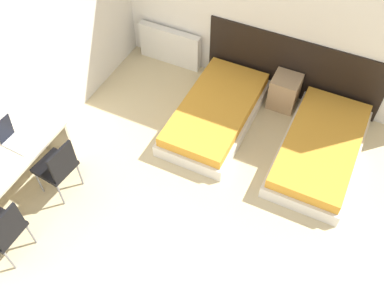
{
  "coord_description": "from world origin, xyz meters",
  "views": [
    {
      "loc": [
        1.36,
        -0.29,
        4.46
      ],
      "look_at": [
        0.0,
        2.51,
        0.55
      ],
      "focal_mm": 40.0,
      "sensor_mm": 36.0,
      "label": 1
    }
  ],
  "objects_px": {
    "bed_near_door": "(320,149)",
    "chair_near_notebook": "(4,230)",
    "bed_near_window": "(216,113)",
    "nightstand": "(284,91)",
    "chair_near_laptop": "(58,166)",
    "laptop": "(14,139)"
  },
  "relations": [
    {
      "from": "bed_near_window",
      "to": "bed_near_door",
      "type": "distance_m",
      "value": 1.48
    },
    {
      "from": "chair_near_notebook",
      "to": "bed_near_window",
      "type": "bearing_deg",
      "value": 68.51
    },
    {
      "from": "bed_near_door",
      "to": "chair_near_notebook",
      "type": "relative_size",
      "value": 2.19
    },
    {
      "from": "bed_near_window",
      "to": "chair_near_notebook",
      "type": "xyz_separation_m",
      "value": [
        -1.2,
        -2.8,
        0.33
      ]
    },
    {
      "from": "nightstand",
      "to": "laptop",
      "type": "height_order",
      "value": "laptop"
    },
    {
      "from": "bed_near_window",
      "to": "chair_near_laptop",
      "type": "distance_m",
      "value": 2.25
    },
    {
      "from": "nightstand",
      "to": "chair_near_laptop",
      "type": "bearing_deg",
      "value": -126.47
    },
    {
      "from": "bed_near_door",
      "to": "chair_near_laptop",
      "type": "height_order",
      "value": "chair_near_laptop"
    },
    {
      "from": "nightstand",
      "to": "chair_near_notebook",
      "type": "xyz_separation_m",
      "value": [
        -1.94,
        -3.54,
        0.25
      ]
    },
    {
      "from": "chair_near_laptop",
      "to": "bed_near_window",
      "type": "bearing_deg",
      "value": 63.28
    },
    {
      "from": "chair_near_laptop",
      "to": "chair_near_notebook",
      "type": "bearing_deg",
      "value": -84.17
    },
    {
      "from": "bed_near_window",
      "to": "laptop",
      "type": "bearing_deg",
      "value": -130.57
    },
    {
      "from": "chair_near_notebook",
      "to": "chair_near_laptop",
      "type": "bearing_deg",
      "value": 91.69
    },
    {
      "from": "bed_near_door",
      "to": "nightstand",
      "type": "height_order",
      "value": "nightstand"
    },
    {
      "from": "bed_near_door",
      "to": "chair_near_notebook",
      "type": "height_order",
      "value": "chair_near_notebook"
    },
    {
      "from": "nightstand",
      "to": "chair_near_notebook",
      "type": "bearing_deg",
      "value": -118.68
    },
    {
      "from": "chair_near_notebook",
      "to": "laptop",
      "type": "height_order",
      "value": "laptop"
    },
    {
      "from": "bed_near_window",
      "to": "chair_near_notebook",
      "type": "relative_size",
      "value": 2.19
    },
    {
      "from": "chair_near_laptop",
      "to": "laptop",
      "type": "bearing_deg",
      "value": -166.65
    },
    {
      "from": "chair_near_laptop",
      "to": "laptop",
      "type": "height_order",
      "value": "laptop"
    },
    {
      "from": "bed_near_window",
      "to": "nightstand",
      "type": "height_order",
      "value": "nightstand"
    },
    {
      "from": "nightstand",
      "to": "chair_near_laptop",
      "type": "distance_m",
      "value": 3.27
    }
  ]
}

